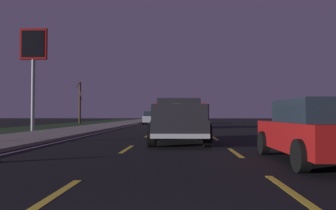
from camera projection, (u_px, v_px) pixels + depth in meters
ground at (180, 128)px, 28.60m from camera, size 144.00×144.00×0.00m
sidewalk_shoulder at (96, 127)px, 28.90m from camera, size 108.00×4.00×0.12m
grass_verge at (40, 128)px, 29.10m from camera, size 108.00×6.00×0.01m
lane_markings at (149, 127)px, 31.72m from camera, size 108.00×7.04×0.01m
pickup_truck at (179, 119)px, 13.64m from camera, size 5.46×2.35×1.87m
sedan_silver at (152, 118)px, 38.66m from camera, size 4.42×2.05×1.54m
sedan_red at (317, 130)px, 7.99m from camera, size 4.40×2.03×1.54m
sedan_tan at (180, 119)px, 28.63m from camera, size 4.40×2.02×1.54m
gas_price_sign at (33, 54)px, 22.93m from camera, size 0.27×1.90×7.23m
bare_tree_far at (80, 102)px, 41.83m from camera, size 2.02×0.97×5.40m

